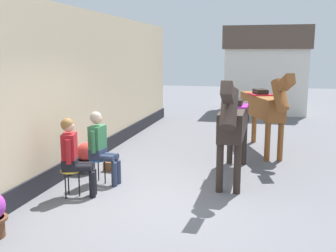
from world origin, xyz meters
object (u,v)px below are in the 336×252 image
Objects in this scene: seated_visitor_near at (73,153)px; flower_planter_far at (87,157)px; satchel_bag at (110,167)px; seated_visitor_far at (101,144)px; saddled_horse_far at (263,106)px; saddled_horse_near at (234,121)px.

flower_planter_far is (-0.41, 1.36, -0.44)m from seated_visitor_near.
seated_visitor_near is at bearing -88.87° from satchel_bag.
seated_visitor_far is 0.48× the size of saddled_horse_far.
seated_visitor_far is (0.17, 0.78, 0.00)m from seated_visitor_near.
seated_visitor_near reaches higher than flower_planter_far.
satchel_bag is (0.45, 0.18, -0.23)m from flower_planter_far.
flower_planter_far is 0.53m from satchel_bag.
saddled_horse_near is at bearing 20.24° from seated_visitor_far.
seated_visitor_far is at bearing -77.72° from satchel_bag.
seated_visitor_near is 3.10m from saddled_horse_near.
seated_visitor_far reaches higher than satchel_bag.
saddled_horse_far is 4.10m from satchel_bag.
saddled_horse_near is 2.42m from saddled_horse_far.
seated_visitor_near is 2.17× the size of flower_planter_far.
saddled_horse_far is 4.48× the size of flower_planter_far.
flower_planter_far is (-2.99, -0.31, -0.82)m from saddled_horse_near.
saddled_horse_near is (2.42, 0.89, 0.38)m from seated_visitor_far.
flower_planter_far is at bearing -155.47° from satchel_bag.
saddled_horse_far is at bearing 37.22° from flower_planter_far.
saddled_horse_near is 4.68× the size of flower_planter_far.
seated_visitor_near reaches higher than satchel_bag.
seated_visitor_far is at bearing -45.17° from flower_planter_far.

